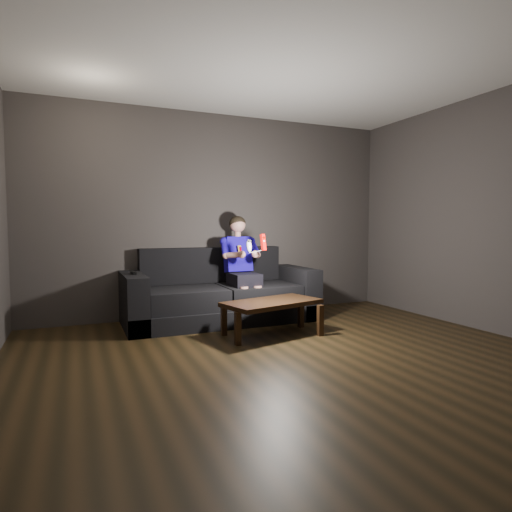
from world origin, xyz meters
name	(u,v)px	position (x,y,z in m)	size (l,w,h in m)	color
floor	(312,369)	(0.00, 0.00, 0.00)	(5.00, 5.00, 0.00)	black
back_wall	(218,215)	(0.00, 2.50, 1.35)	(5.00, 0.04, 2.70)	#3D3836
ceiling	(315,37)	(0.00, 0.00, 2.70)	(5.00, 5.00, 0.02)	beige
sofa	(220,297)	(-0.13, 2.08, 0.30)	(2.38, 1.03, 0.92)	black
child	(241,259)	(0.14, 2.01, 0.79)	(0.50, 0.62, 1.24)	black
wii_remote_red	(263,242)	(0.24, 1.54, 1.01)	(0.06, 0.08, 0.20)	red
nunchuk_white	(249,246)	(0.06, 1.54, 0.97)	(0.06, 0.09, 0.16)	white
wii_remote_black	(133,273)	(-1.20, 1.99, 0.66)	(0.06, 0.17, 0.03)	black
coffee_table	(272,305)	(0.16, 1.14, 0.33)	(1.16, 0.77, 0.39)	black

